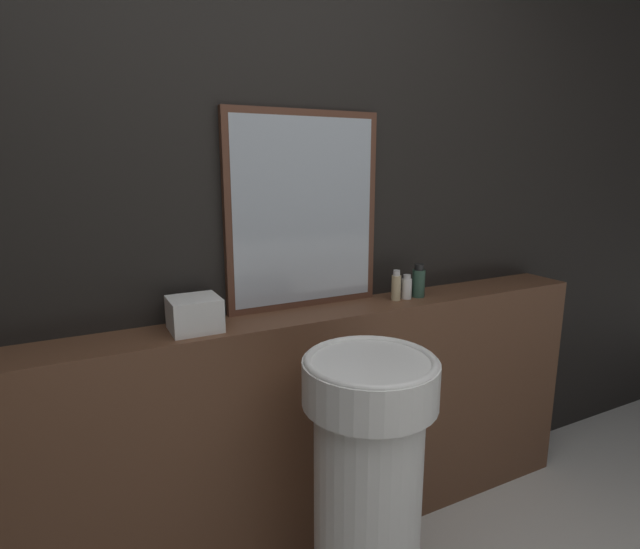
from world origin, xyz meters
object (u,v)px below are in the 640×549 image
Objects in this scene: mirror at (304,212)px; conditioner_bottle at (407,288)px; lotion_bottle at (419,282)px; towel_stack at (195,314)px; pedestal_sink at (368,490)px; shampoo_bottle at (396,286)px.

mirror is 7.30× the size of conditioner_bottle.
mirror is 5.29× the size of lotion_bottle.
mirror is 4.50× the size of towel_stack.
pedestal_sink is 7.66× the size of shampoo_bottle.
conditioner_bottle is (0.87, 0.00, -0.01)m from towel_stack.
pedestal_sink is at bearing -132.66° from shampoo_bottle.
conditioner_bottle is at bearing -0.00° from shampoo_bottle.
mirror is at bearing 168.89° from lotion_bottle.
towel_stack is (-0.45, -0.09, -0.31)m from mirror.
conditioner_bottle is (0.42, -0.09, -0.32)m from mirror.
pedestal_sink is 9.49× the size of conditioner_bottle.
lotion_bottle is at bearing 40.32° from pedestal_sink.
shampoo_bottle is at bearing 0.00° from towel_stack.
mirror reaches higher than towel_stack.
pedestal_sink is at bearing -139.68° from lotion_bottle.
pedestal_sink is 0.86m from lotion_bottle.
conditioner_bottle is at bearing 43.83° from pedestal_sink.
lotion_bottle is at bearing -11.11° from mirror.
conditioner_bottle is (0.05, -0.00, -0.01)m from shampoo_bottle.
mirror is at bearing 167.35° from conditioner_bottle.
pedestal_sink is 0.79m from shampoo_bottle.
towel_stack reaches higher than pedestal_sink.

